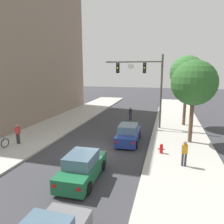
{
  "coord_description": "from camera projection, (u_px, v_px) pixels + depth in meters",
  "views": [
    {
      "loc": [
        5.25,
        -14.47,
        6.16
      ],
      "look_at": [
        -0.04,
        5.46,
        2.0
      ],
      "focal_mm": 33.74,
      "sensor_mm": 36.0,
      "label": 1
    }
  ],
  "objects": [
    {
      "name": "pedestrian_sidewalk_right_walker",
      "position": [
        184.0,
        152.0,
        13.21
      ],
      "size": [
        0.36,
        0.22,
        1.64
      ],
      "color": "#333338",
      "rests_on": "sidewalk_right"
    },
    {
      "name": "car_lead_blue",
      "position": [
        128.0,
        134.0,
        18.03
      ],
      "size": [
        1.95,
        4.29,
        1.6
      ],
      "color": "navy",
      "rests_on": "ground"
    },
    {
      "name": "pedestrian_sidewalk_left_walker",
      "position": [
        18.0,
        133.0,
        17.22
      ],
      "size": [
        0.36,
        0.22,
        1.64
      ],
      "color": "#333338",
      "rests_on": "sidewalk_left"
    },
    {
      "name": "street_tree_nearest",
      "position": [
        194.0,
        83.0,
        16.87
      ],
      "size": [
        3.65,
        3.65,
        6.8
      ],
      "color": "brown",
      "rests_on": "sidewalk_right"
    },
    {
      "name": "building_left_brick",
      "position": [
        10.0,
        46.0,
        27.46
      ],
      "size": [
        12.0,
        20.0,
        18.49
      ],
      "primitive_type": "cube",
      "color": "gray",
      "rests_on": "ground"
    },
    {
      "name": "ground_plane",
      "position": [
        94.0,
        151.0,
        16.25
      ],
      "size": [
        120.0,
        120.0,
        0.0
      ],
      "primitive_type": "plane",
      "color": "#38383D"
    },
    {
      "name": "sidewalk_left",
      "position": [
        22.0,
        143.0,
        17.87
      ],
      "size": [
        5.0,
        60.0,
        0.15
      ],
      "primitive_type": "cube",
      "color": "#B2AFA8",
      "rests_on": "ground"
    },
    {
      "name": "sidewalk_right",
      "position": [
        183.0,
        159.0,
        14.6
      ],
      "size": [
        5.0,
        60.0,
        0.15
      ],
      "primitive_type": "cube",
      "color": "#B2AFA8",
      "rests_on": "ground"
    },
    {
      "name": "traffic_signal_mast",
      "position": [
        145.0,
        78.0,
        21.51
      ],
      "size": [
        5.92,
        0.38,
        7.5
      ],
      "color": "#514C47",
      "rests_on": "sidewalk_right"
    },
    {
      "name": "street_tree_second",
      "position": [
        187.0,
        73.0,
        22.24
      ],
      "size": [
        3.58,
        3.58,
        7.5
      ],
      "color": "brown",
      "rests_on": "sidewalk_right"
    },
    {
      "name": "pedestrian_crossing_road",
      "position": [
        131.0,
        113.0,
        25.92
      ],
      "size": [
        0.36,
        0.22,
        1.64
      ],
      "color": "#232847",
      "rests_on": "ground"
    },
    {
      "name": "fire_hydrant",
      "position": [
        161.0,
        148.0,
        15.36
      ],
      "size": [
        0.48,
        0.24,
        0.72
      ],
      "color": "red",
      "rests_on": "sidewalk_right"
    },
    {
      "name": "car_following_green",
      "position": [
        82.0,
        168.0,
        11.9
      ],
      "size": [
        1.9,
        4.27,
        1.6
      ],
      "color": "#1E663D",
      "rests_on": "ground"
    }
  ]
}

